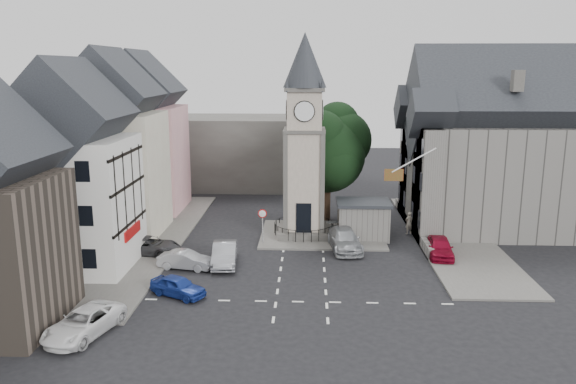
{
  "coord_description": "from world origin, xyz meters",
  "views": [
    {
      "loc": [
        0.41,
        -36.54,
        13.6
      ],
      "look_at": [
        -1.19,
        5.0,
        4.33
      ],
      "focal_mm": 35.0,
      "sensor_mm": 36.0,
      "label": 1
    }
  ],
  "objects_px": {
    "car_east_red": "(440,247)",
    "clock_tower": "(304,138)",
    "pedestrian": "(409,223)",
    "stone_shelter": "(363,219)",
    "car_west_blue": "(178,286)"
  },
  "relations": [
    {
      "from": "clock_tower",
      "to": "pedestrian",
      "type": "distance_m",
      "value": 11.33
    },
    {
      "from": "clock_tower",
      "to": "pedestrian",
      "type": "relative_size",
      "value": 8.6
    },
    {
      "from": "clock_tower",
      "to": "pedestrian",
      "type": "height_order",
      "value": "clock_tower"
    },
    {
      "from": "car_east_red",
      "to": "pedestrian",
      "type": "distance_m",
      "value": 5.86
    },
    {
      "from": "car_east_red",
      "to": "pedestrian",
      "type": "xyz_separation_m",
      "value": [
        -1.29,
        5.71,
        0.21
      ]
    },
    {
      "from": "pedestrian",
      "to": "car_west_blue",
      "type": "bearing_deg",
      "value": 16.12
    },
    {
      "from": "car_west_blue",
      "to": "car_east_red",
      "type": "height_order",
      "value": "car_east_red"
    },
    {
      "from": "clock_tower",
      "to": "car_east_red",
      "type": "relative_size",
      "value": 3.78
    },
    {
      "from": "clock_tower",
      "to": "car_east_red",
      "type": "xyz_separation_m",
      "value": [
        10.02,
        -4.99,
        -7.39
      ]
    },
    {
      "from": "stone_shelter",
      "to": "car_west_blue",
      "type": "xyz_separation_m",
      "value": [
        -12.3,
        -12.38,
        -0.93
      ]
    },
    {
      "from": "car_east_red",
      "to": "clock_tower",
      "type": "bearing_deg",
      "value": 159.44
    },
    {
      "from": "clock_tower",
      "to": "stone_shelter",
      "type": "height_order",
      "value": "clock_tower"
    },
    {
      "from": "stone_shelter",
      "to": "car_east_red",
      "type": "xyz_separation_m",
      "value": [
        5.22,
        -4.5,
        -0.82
      ]
    },
    {
      "from": "clock_tower",
      "to": "stone_shelter",
      "type": "relative_size",
      "value": 3.78
    },
    {
      "from": "stone_shelter",
      "to": "car_east_red",
      "type": "bearing_deg",
      "value": -40.74
    }
  ]
}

